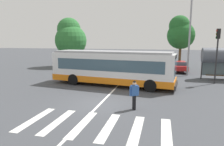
% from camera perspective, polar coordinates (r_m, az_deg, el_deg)
% --- Properties ---
extents(ground_plane, '(160.00, 160.00, 0.00)m').
position_cam_1_polar(ground_plane, '(12.95, -3.69, -8.66)').
color(ground_plane, '#424449').
extents(city_transit_bus, '(11.28, 3.94, 3.06)m').
position_cam_1_polar(city_transit_bus, '(17.79, -0.02, 1.53)').
color(city_transit_bus, black).
rests_on(city_transit_bus, ground_plane).
extents(pedestrian_crossing_street, '(0.52, 0.43, 1.72)m').
position_cam_1_polar(pedestrian_crossing_street, '(11.64, 6.36, -5.80)').
color(pedestrian_crossing_street, black).
rests_on(pedestrian_crossing_street, ground_plane).
extents(parked_car_silver, '(1.98, 4.55, 1.35)m').
position_cam_1_polar(parked_car_silver, '(28.76, -3.46, 2.82)').
color(parked_car_silver, black).
rests_on(parked_car_silver, ground_plane).
extents(parked_car_blue, '(2.00, 4.57, 1.35)m').
position_cam_1_polar(parked_car_blue, '(27.63, 1.61, 2.57)').
color(parked_car_blue, black).
rests_on(parked_car_blue, ground_plane).
extents(parked_car_white, '(2.03, 4.58, 1.35)m').
position_cam_1_polar(parked_car_white, '(27.21, 7.00, 2.40)').
color(parked_car_white, black).
rests_on(parked_car_white, ground_plane).
extents(parked_car_teal, '(1.89, 4.51, 1.35)m').
position_cam_1_polar(parked_car_teal, '(27.74, 12.63, 2.37)').
color(parked_car_teal, black).
rests_on(parked_car_teal, ground_plane).
extents(parked_car_red, '(1.99, 4.56, 1.35)m').
position_cam_1_polar(parked_car_red, '(27.17, 18.48, 1.98)').
color(parked_car_red, black).
rests_on(parked_car_red, ground_plane).
extents(traffic_light_far_corner, '(0.33, 0.32, 5.02)m').
position_cam_1_polar(traffic_light_far_corner, '(20.65, 27.79, 6.46)').
color(traffic_light_far_corner, '#28282B').
rests_on(traffic_light_far_corner, ground_plane).
extents(twin_arm_street_lamp, '(4.58, 0.32, 10.31)m').
position_cam_1_polar(twin_arm_street_lamp, '(24.32, 21.47, 13.96)').
color(twin_arm_street_lamp, '#939399').
rests_on(twin_arm_street_lamp, ground_plane).
extents(background_tree_left, '(4.74, 4.74, 7.40)m').
position_cam_1_polar(background_tree_left, '(31.53, -11.77, 9.92)').
color(background_tree_left, brown).
rests_on(background_tree_left, ground_plane).
extents(background_tree_right, '(3.81, 3.81, 7.44)m').
position_cam_1_polar(background_tree_right, '(30.23, 18.91, 10.80)').
color(background_tree_right, brown).
rests_on(background_tree_right, ground_plane).
extents(crosswalk_painted_stripes, '(6.96, 3.20, 0.01)m').
position_cam_1_polar(crosswalk_painted_stripes, '(9.83, -4.76, -14.63)').
color(crosswalk_painted_stripes, silver).
rests_on(crosswalk_painted_stripes, ground_plane).
extents(lane_center_line, '(0.16, 24.00, 0.01)m').
position_cam_1_polar(lane_center_line, '(14.76, -1.01, -6.37)').
color(lane_center_line, silver).
rests_on(lane_center_line, ground_plane).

